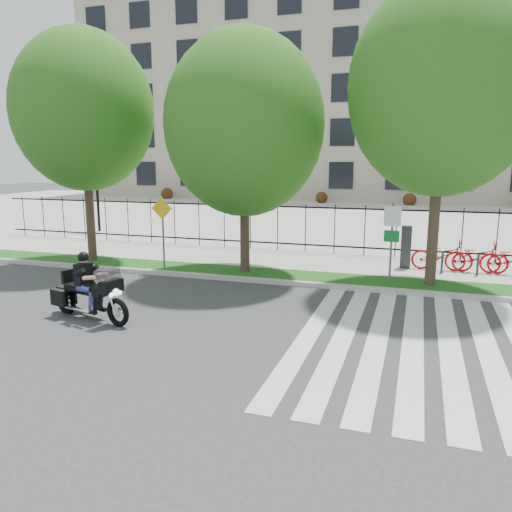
% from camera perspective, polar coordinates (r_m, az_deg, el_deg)
% --- Properties ---
extents(ground, '(120.00, 120.00, 0.00)m').
position_cam_1_polar(ground, '(12.31, -3.87, -7.61)').
color(ground, '#333235').
rests_on(ground, ground).
extents(curb, '(60.00, 0.20, 0.15)m').
position_cam_1_polar(curb, '(16.01, 1.63, -2.92)').
color(curb, '#B3AFA8').
rests_on(curb, ground).
extents(grass_verge, '(60.00, 1.50, 0.15)m').
position_cam_1_polar(grass_verge, '(16.80, 2.45, -2.25)').
color(grass_verge, '#164A12').
rests_on(grass_verge, ground).
extents(sidewalk, '(60.00, 3.50, 0.15)m').
position_cam_1_polar(sidewalk, '(19.17, 4.48, -0.63)').
color(sidewalk, '#A9A69E').
rests_on(sidewalk, ground).
extents(plaza, '(80.00, 34.00, 0.10)m').
position_cam_1_polar(plaza, '(36.28, 11.11, 4.64)').
color(plaza, '#A9A69E').
rests_on(plaza, ground).
extents(crosswalk_stripes, '(5.70, 8.00, 0.01)m').
position_cam_1_polar(crosswalk_stripes, '(11.49, 19.38, -9.56)').
color(crosswalk_stripes, silver).
rests_on(crosswalk_stripes, ground).
extents(iron_fence, '(30.00, 0.06, 2.00)m').
position_cam_1_polar(iron_fence, '(20.67, 5.68, 3.22)').
color(iron_fence, black).
rests_on(iron_fence, sidewalk).
extents(office_building, '(60.00, 21.90, 20.15)m').
position_cam_1_polar(office_building, '(56.22, 14.17, 16.82)').
color(office_building, '#A59B85').
rests_on(office_building, ground).
extents(lamp_post_left, '(1.06, 0.70, 4.25)m').
position_cam_1_polar(lamp_post_left, '(28.10, -17.81, 9.00)').
color(lamp_post_left, black).
rests_on(lamp_post_left, ground).
extents(street_tree_0, '(5.01, 5.01, 8.38)m').
position_cam_1_polar(street_tree_0, '(19.70, -19.11, 15.40)').
color(street_tree_0, '#392A1F').
rests_on(street_tree_0, grass_verge).
extents(street_tree_1, '(5.22, 5.22, 7.90)m').
position_cam_1_polar(street_tree_1, '(16.74, -1.35, 14.81)').
color(street_tree_1, '#392A1F').
rests_on(street_tree_1, grass_verge).
extents(street_tree_2, '(5.41, 5.41, 8.89)m').
position_cam_1_polar(street_tree_2, '(15.89, 20.59, 17.57)').
color(street_tree_2, '#392A1F').
rests_on(street_tree_2, grass_verge).
extents(sign_pole_regulatory, '(0.50, 0.09, 2.50)m').
position_cam_1_polar(sign_pole_regulatory, '(15.55, 15.25, 2.54)').
color(sign_pole_regulatory, '#59595B').
rests_on(sign_pole_regulatory, grass_verge).
extents(sign_pole_warning, '(0.78, 0.09, 2.49)m').
position_cam_1_polar(sign_pole_warning, '(17.70, -10.63, 3.73)').
color(sign_pole_warning, '#59595B').
rests_on(sign_pole_warning, grass_verge).
extents(motorcycle_rider, '(2.60, 1.15, 2.05)m').
position_cam_1_polar(motorcycle_rider, '(13.01, -18.50, -4.00)').
color(motorcycle_rider, black).
rests_on(motorcycle_rider, ground).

